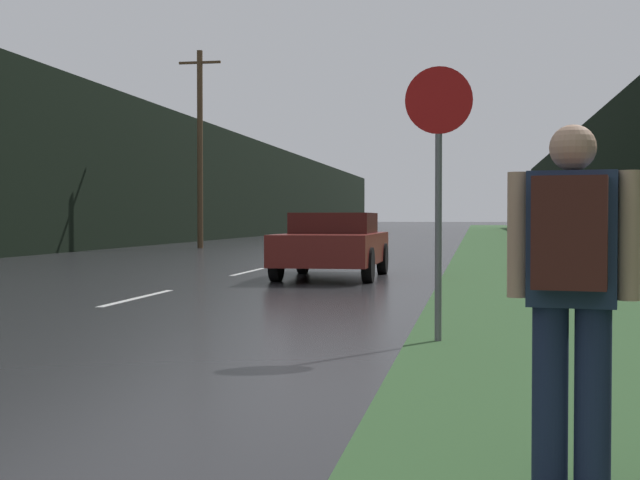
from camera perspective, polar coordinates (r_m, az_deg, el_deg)
The scene contains 10 objects.
grass_verge at distance 40.97m, azimuth 13.10°, elevation -0.39°, with size 6.00×240.00×0.02m, color #33562D.
lane_stripe_c at distance 14.46m, azimuth -11.56°, elevation -3.64°, with size 0.12×3.00×0.01m, color silver.
lane_stripe_d at distance 21.11m, azimuth -4.60°, elevation -2.03°, with size 0.12×3.00×0.01m, color silver.
lane_stripe_e at distance 27.94m, azimuth -1.01°, elevation -1.19°, with size 0.12×3.00×0.01m, color silver.
treeline_far_side at distance 53.33m, azimuth -7.44°, elevation 3.62°, with size 2.00×140.00×6.67m, color black.
treeline_near_side at distance 51.62m, azimuth 19.18°, elevation 4.22°, with size 2.00×140.00×7.73m, color black.
utility_pole_far at distance 37.91m, azimuth -7.69°, elevation 5.95°, with size 1.80×0.24×8.29m.
stop_sign at distance 9.12m, azimuth 7.60°, elevation 4.26°, with size 0.68×0.07×2.80m.
hitchhiker_with_backpack at distance 4.22m, azimuth 15.80°, elevation -2.62°, with size 0.58×0.46×1.70m.
car_passing_near at distance 18.99m, azimuth 0.85°, elevation -0.24°, with size 2.04×4.47×1.38m.
Camera 1 is at (5.27, -0.88, 1.27)m, focal length 50.00 mm.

